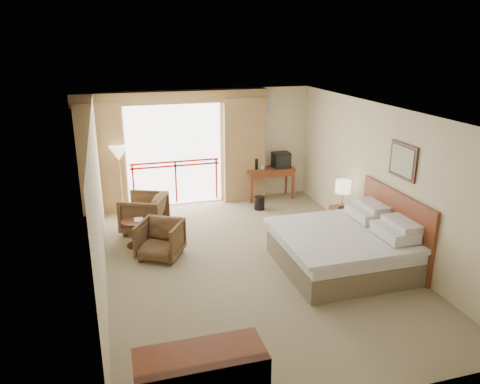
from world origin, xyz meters
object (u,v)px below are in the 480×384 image
object	(u,v)px
tv	(281,160)
armchair_far	(145,231)
armchair_near	(161,257)
desk	(269,174)
wastebasket	(259,203)
side_table	(135,229)
floor_lamp	(119,156)
bed	(345,247)
nightstand	(342,220)
table_lamp	(343,187)

from	to	relation	value
tv	armchair_far	distance (m)	3.82
tv	armchair_far	size ratio (longest dim) A/B	0.48
armchair_near	desk	bearing A→B (deg)	70.32
wastebasket	armchair_far	xyz separation A→B (m)	(-2.69, -0.56, -0.15)
side_table	tv	bearing A→B (deg)	28.01
armchair_far	floor_lamp	world-z (taller)	floor_lamp
armchair_near	tv	bearing A→B (deg)	67.03
tv	armchair_near	size ratio (longest dim) A/B	0.54
desk	tv	bearing A→B (deg)	-8.91
armchair_far	bed	bearing A→B (deg)	74.21
armchair_far	nightstand	bearing A→B (deg)	96.29
nightstand	tv	bearing A→B (deg)	94.82
nightstand	armchair_far	distance (m)	4.08
tv	armchair_near	xyz separation A→B (m)	(-3.31, -2.57, -0.96)
nightstand	wastebasket	distance (m)	2.13
armchair_near	side_table	bearing A→B (deg)	153.15
nightstand	side_table	xyz separation A→B (m)	(-4.12, 0.49, 0.09)
desk	armchair_near	distance (m)	4.04
desk	bed	bearing A→B (deg)	-87.88
tv	side_table	size ratio (longest dim) A/B	0.80
wastebasket	desk	bearing A→B (deg)	57.34
wastebasket	floor_lamp	xyz separation A→B (m)	(-3.07, 0.58, 1.21)
wastebasket	bed	bearing A→B (deg)	-81.01
table_lamp	wastebasket	xyz separation A→B (m)	(-1.20, 1.70, -0.81)
floor_lamp	table_lamp	bearing A→B (deg)	-28.08
wastebasket	armchair_near	xyz separation A→B (m)	(-2.52, -1.87, -0.15)
bed	wastebasket	bearing A→B (deg)	98.99
floor_lamp	armchair_near	bearing A→B (deg)	-77.20
wastebasket	armchair_near	bearing A→B (deg)	-143.44
bed	table_lamp	world-z (taller)	table_lamp
desk	floor_lamp	bearing A→B (deg)	-175.01
table_lamp	wastebasket	distance (m)	2.24
nightstand	armchair_near	size ratio (longest dim) A/B	0.71
table_lamp	desk	distance (m)	2.59
armchair_near	side_table	world-z (taller)	side_table
table_lamp	tv	distance (m)	2.44
table_lamp	floor_lamp	world-z (taller)	floor_lamp
desk	armchair_far	xyz separation A→B (m)	(-3.18, -1.32, -0.60)
armchair_far	armchair_near	distance (m)	1.32
floor_lamp	nightstand	bearing A→B (deg)	-28.60
bed	table_lamp	size ratio (longest dim) A/B	3.93
nightstand	wastebasket	size ratio (longest dim) A/B	1.78
table_lamp	wastebasket	size ratio (longest dim) A/B	1.78
table_lamp	desk	bearing A→B (deg)	106.03
bed	nightstand	bearing A→B (deg)	63.53
armchair_near	wastebasket	bearing A→B (deg)	65.71
armchair_far	tv	bearing A→B (deg)	133.38
table_lamp	nightstand	bearing A→B (deg)	-90.00
tv	floor_lamp	world-z (taller)	floor_lamp
wastebasket	table_lamp	bearing A→B (deg)	-54.90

